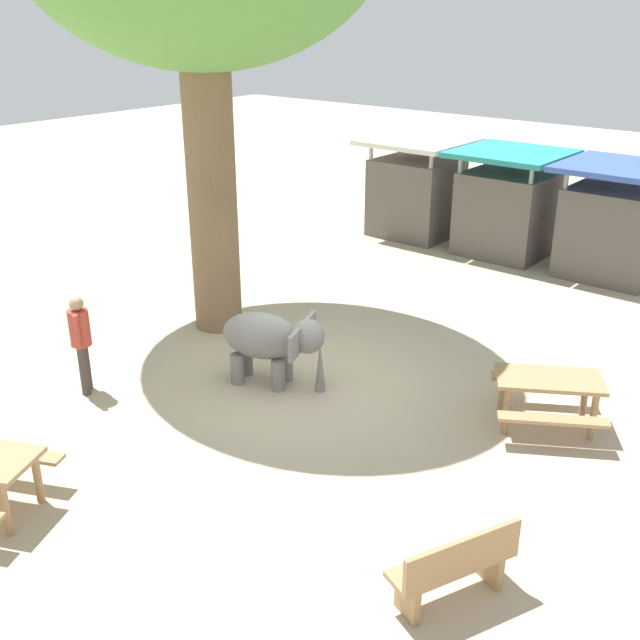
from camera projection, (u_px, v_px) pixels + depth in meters
name	position (u px, v px, depth m)	size (l,w,h in m)	color
ground_plane	(300.00, 386.00, 12.21)	(60.00, 60.00, 0.00)	#BAA88C
elephant	(271.00, 340.00, 12.00)	(1.73, 1.36, 1.21)	slate
person_handler	(81.00, 337.00, 11.66)	(0.40, 0.38, 1.62)	#3F3833
wooden_bench	(455.00, 565.00, 7.62)	(0.91, 1.45, 0.88)	#9E7A51
picnic_table_far	(548.00, 389.00, 10.86)	(2.05, 2.05, 0.78)	#9E7A51
market_stall_white	(416.00, 193.00, 19.75)	(2.50, 2.50, 2.52)	#59514C
market_stall_teal	(507.00, 208.00, 18.23)	(2.50, 2.50, 2.52)	#59514C
market_stall_blue	(614.00, 227.00, 16.70)	(2.50, 2.50, 2.52)	#59514C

